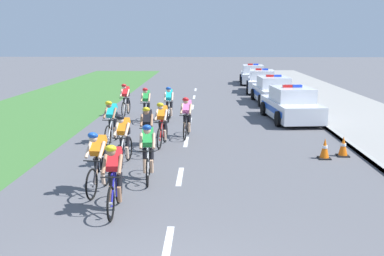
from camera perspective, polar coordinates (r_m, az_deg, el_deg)
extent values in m
cube|color=gray|center=(20.53, 22.34, 0.67)|extent=(4.80, 60.00, 0.12)
cube|color=#9E9E99|center=(19.83, 16.07, 0.75)|extent=(0.16, 60.00, 0.13)
cube|color=#3D7033|center=(20.96, -21.99, 0.75)|extent=(7.00, 60.00, 0.01)
cube|color=white|center=(8.17, -3.14, -14.77)|extent=(0.14, 1.60, 0.01)
cube|color=white|center=(11.88, -1.55, -6.20)|extent=(0.14, 1.60, 0.01)
cube|color=white|center=(15.73, -0.75, -1.76)|extent=(0.14, 1.60, 0.01)
cube|color=white|center=(19.65, -0.27, 0.92)|extent=(0.14, 1.60, 0.01)
cube|color=white|center=(23.59, 0.05, 2.71)|extent=(0.14, 1.60, 0.01)
cube|color=white|center=(27.54, 0.28, 3.99)|extent=(0.14, 1.60, 0.01)
cube|color=white|center=(31.51, 0.45, 4.94)|extent=(0.14, 1.60, 0.01)
torus|color=black|center=(9.16, -10.37, -9.52)|extent=(0.06, 0.72, 0.72)
cylinder|color=#99999E|center=(9.16, -10.37, -9.52)|extent=(0.06, 0.06, 0.06)
torus|color=black|center=(10.08, -9.34, -7.49)|extent=(0.06, 0.72, 0.72)
cylinder|color=#99999E|center=(10.08, -9.34, -7.49)|extent=(0.06, 0.06, 0.06)
cylinder|color=#1E1E99|center=(9.40, -9.99, -5.47)|extent=(0.05, 0.55, 0.04)
cylinder|color=#1E1E99|center=(9.34, -10.11, -7.69)|extent=(0.05, 0.48, 0.63)
cylinder|color=#1E1E99|center=(9.68, -9.72, -6.85)|extent=(0.04, 0.04, 0.65)
cylinder|color=black|center=(9.08, -10.37, -6.24)|extent=(0.42, 0.04, 0.03)
cube|color=black|center=(9.58, -9.79, -4.90)|extent=(0.11, 0.22, 0.05)
cube|color=red|center=(9.41, -9.96, -3.94)|extent=(0.29, 0.55, 0.45)
cube|color=black|center=(9.56, -9.81, -4.68)|extent=(0.28, 0.21, 0.18)
cylinder|color=black|center=(9.60, -9.26, -6.75)|extent=(0.12, 0.23, 0.40)
cylinder|color=#9E7051|center=(9.61, -9.29, -8.39)|extent=(0.09, 0.16, 0.36)
cylinder|color=black|center=(9.63, -10.32, -6.73)|extent=(0.11, 0.17, 0.40)
cylinder|color=#9E7051|center=(9.64, -10.35, -8.36)|extent=(0.09, 0.12, 0.36)
cylinder|color=#9E7051|center=(9.19, -9.20, -4.61)|extent=(0.09, 0.40, 0.35)
cylinder|color=#9E7051|center=(9.25, -11.16, -4.58)|extent=(0.09, 0.40, 0.35)
sphere|color=#9E7051|center=(9.06, -10.35, -2.98)|extent=(0.19, 0.19, 0.19)
ellipsoid|color=yellow|center=(9.03, -10.37, -2.60)|extent=(0.24, 0.32, 0.24)
torus|color=black|center=(10.39, -12.73, -7.05)|extent=(0.12, 0.72, 0.72)
cylinder|color=#99999E|center=(10.39, -12.73, -7.05)|extent=(0.07, 0.07, 0.06)
torus|color=black|center=(11.28, -10.95, -5.47)|extent=(0.12, 0.72, 0.72)
cylinder|color=#99999E|center=(11.28, -10.95, -5.47)|extent=(0.07, 0.07, 0.06)
cylinder|color=black|center=(10.64, -12.01, -3.55)|extent=(0.10, 0.55, 0.04)
cylinder|color=black|center=(10.57, -12.26, -5.48)|extent=(0.09, 0.48, 0.63)
cylinder|color=black|center=(10.90, -11.59, -4.82)|extent=(0.04, 0.04, 0.65)
cylinder|color=black|center=(10.33, -12.66, -4.15)|extent=(0.42, 0.07, 0.03)
cube|color=black|center=(10.81, -11.66, -3.07)|extent=(0.12, 0.23, 0.05)
cube|color=orange|center=(10.65, -11.93, -2.20)|extent=(0.34, 0.58, 0.44)
cube|color=black|center=(10.79, -11.69, -2.88)|extent=(0.30, 0.23, 0.18)
cylinder|color=black|center=(10.81, -11.25, -4.73)|extent=(0.13, 0.23, 0.40)
cylinder|color=beige|center=(10.81, -11.33, -6.19)|extent=(0.11, 0.16, 0.36)
cylinder|color=black|center=(10.87, -12.15, -4.68)|extent=(0.13, 0.18, 0.40)
cylinder|color=beige|center=(10.87, -12.23, -6.13)|extent=(0.10, 0.13, 0.36)
cylinder|color=beige|center=(10.41, -11.48, -2.78)|extent=(0.12, 0.41, 0.35)
cylinder|color=beige|center=(10.52, -13.13, -2.70)|extent=(0.12, 0.41, 0.35)
sphere|color=beige|center=(10.32, -12.54, -1.29)|extent=(0.19, 0.19, 0.19)
ellipsoid|color=blue|center=(10.30, -12.58, -0.95)|extent=(0.26, 0.34, 0.24)
torus|color=black|center=(11.03, -5.74, -5.71)|extent=(0.10, 0.73, 0.72)
cylinder|color=#99999E|center=(11.03, -5.74, -5.71)|extent=(0.06, 0.06, 0.06)
torus|color=black|center=(11.99, -5.52, -4.29)|extent=(0.10, 0.73, 0.72)
cylinder|color=#99999E|center=(11.99, -5.52, -4.29)|extent=(0.06, 0.06, 0.06)
cylinder|color=white|center=(11.32, -5.69, -2.43)|extent=(0.08, 0.55, 0.04)
cylinder|color=white|center=(11.24, -5.70, -4.25)|extent=(0.08, 0.48, 0.63)
cylinder|color=white|center=(11.59, -5.62, -3.65)|extent=(0.04, 0.04, 0.65)
cylinder|color=black|center=(10.99, -5.77, -2.97)|extent=(0.42, 0.06, 0.03)
cube|color=black|center=(11.51, -5.65, -2.00)|extent=(0.12, 0.23, 0.05)
cube|color=green|center=(11.34, -5.70, -1.16)|extent=(0.32, 0.57, 0.45)
cube|color=black|center=(11.49, -5.66, -1.82)|extent=(0.30, 0.22, 0.18)
cylinder|color=black|center=(11.52, -5.19, -3.53)|extent=(0.13, 0.23, 0.40)
cylinder|color=tan|center=(11.52, -5.18, -4.91)|extent=(0.10, 0.16, 0.36)
cylinder|color=black|center=(11.53, -6.08, -3.54)|extent=(0.12, 0.18, 0.40)
cylinder|color=tan|center=(11.52, -6.07, -4.91)|extent=(0.10, 0.13, 0.36)
cylinder|color=tan|center=(11.14, -4.92, -1.65)|extent=(0.11, 0.41, 0.35)
cylinder|color=tan|center=(11.15, -6.56, -1.66)|extent=(0.11, 0.41, 0.35)
sphere|color=tan|center=(11.00, -5.79, -0.29)|extent=(0.19, 0.19, 0.19)
ellipsoid|color=blue|center=(10.98, -5.80, 0.03)|extent=(0.25, 0.33, 0.24)
torus|color=black|center=(12.49, -9.32, -3.75)|extent=(0.11, 0.72, 0.72)
cylinder|color=#99999E|center=(12.49, -9.32, -3.75)|extent=(0.07, 0.07, 0.06)
torus|color=black|center=(13.42, -8.12, -2.64)|extent=(0.11, 0.72, 0.72)
cylinder|color=#99999E|center=(13.42, -8.12, -2.64)|extent=(0.07, 0.07, 0.06)
cylinder|color=white|center=(12.78, -8.83, -0.90)|extent=(0.09, 0.55, 0.04)
cylinder|color=white|center=(12.69, -9.00, -2.49)|extent=(0.09, 0.48, 0.63)
cylinder|color=white|center=(13.04, -8.55, -2.01)|extent=(0.04, 0.04, 0.65)
cylinder|color=black|center=(12.46, -9.27, -1.33)|extent=(0.42, 0.07, 0.03)
cube|color=black|center=(12.96, -8.60, -0.54)|extent=(0.12, 0.23, 0.05)
cube|color=orange|center=(12.81, -8.77, 0.22)|extent=(0.33, 0.57, 0.46)
cube|color=black|center=(12.95, -8.61, -0.37)|extent=(0.30, 0.23, 0.18)
cylinder|color=black|center=(12.95, -8.24, -1.92)|extent=(0.13, 0.23, 0.40)
cylinder|color=beige|center=(12.94, -8.30, -3.14)|extent=(0.10, 0.16, 0.36)
cylinder|color=black|center=(13.00, -9.01, -1.89)|extent=(0.13, 0.18, 0.40)
cylinder|color=beige|center=(12.99, -9.07, -3.10)|extent=(0.10, 0.13, 0.36)
cylinder|color=beige|center=(12.57, -8.33, -0.21)|extent=(0.11, 0.41, 0.35)
cylinder|color=beige|center=(12.66, -9.73, -0.17)|extent=(0.11, 0.41, 0.35)
sphere|color=beige|center=(12.48, -9.18, 1.04)|extent=(0.19, 0.19, 0.19)
ellipsoid|color=black|center=(12.46, -9.20, 1.32)|extent=(0.26, 0.34, 0.24)
torus|color=black|center=(13.76, -5.89, -2.23)|extent=(0.07, 0.73, 0.72)
cylinder|color=#99999E|center=(13.76, -5.89, -2.23)|extent=(0.06, 0.06, 0.06)
torus|color=black|center=(14.73, -5.55, -1.31)|extent=(0.07, 0.73, 0.72)
cylinder|color=#99999E|center=(14.73, -5.55, -1.31)|extent=(0.06, 0.06, 0.06)
cylinder|color=silver|center=(14.08, -5.77, 0.33)|extent=(0.06, 0.55, 0.04)
cylinder|color=silver|center=(13.98, -5.81, -1.11)|extent=(0.06, 0.48, 0.63)
cylinder|color=silver|center=(14.34, -5.68, -0.70)|extent=(0.04, 0.04, 0.65)
cylinder|color=black|center=(13.75, -5.90, -0.03)|extent=(0.42, 0.05, 0.03)
cube|color=black|center=(14.27, -5.71, 0.65)|extent=(0.11, 0.22, 0.05)
cube|color=black|center=(14.11, -5.77, 1.35)|extent=(0.30, 0.55, 0.47)
cube|color=black|center=(14.25, -5.72, 0.80)|extent=(0.29, 0.21, 0.18)
cylinder|color=black|center=(14.27, -5.35, -0.60)|extent=(0.12, 0.23, 0.40)
cylinder|color=#9E7051|center=(14.25, -5.35, -1.70)|extent=(0.10, 0.16, 0.36)
cylinder|color=black|center=(14.28, -6.07, -0.60)|extent=(0.12, 0.17, 0.40)
cylinder|color=#9E7051|center=(14.26, -6.07, -1.70)|extent=(0.10, 0.13, 0.36)
cylinder|color=#9E7051|center=(13.90, -5.18, 0.99)|extent=(0.09, 0.40, 0.35)
cylinder|color=#9E7051|center=(13.93, -6.49, 0.98)|extent=(0.09, 0.40, 0.35)
sphere|color=#9E7051|center=(13.78, -5.89, 2.11)|extent=(0.19, 0.19, 0.19)
ellipsoid|color=yellow|center=(13.76, -5.90, 2.37)|extent=(0.24, 0.32, 0.24)
torus|color=black|center=(15.27, -10.72, -1.00)|extent=(0.11, 0.73, 0.72)
cylinder|color=#99999E|center=(15.27, -10.72, -1.00)|extent=(0.06, 0.06, 0.06)
torus|color=black|center=(16.20, -9.68, -0.24)|extent=(0.11, 0.73, 0.72)
cylinder|color=#99999E|center=(16.20, -9.68, -0.24)|extent=(0.06, 0.06, 0.06)
cylinder|color=white|center=(15.58, -10.30, 1.29)|extent=(0.08, 0.55, 0.04)
cylinder|color=white|center=(15.48, -10.45, -0.01)|extent=(0.08, 0.48, 0.63)
cylinder|color=white|center=(15.83, -10.06, 0.33)|extent=(0.04, 0.04, 0.65)
cylinder|color=black|center=(15.26, -10.68, 0.98)|extent=(0.42, 0.06, 0.03)
cube|color=black|center=(15.76, -10.10, 1.56)|extent=(0.12, 0.23, 0.05)
cube|color=#19B2B7|center=(15.61, -10.26, 2.20)|extent=(0.33, 0.56, 0.46)
cube|color=black|center=(15.75, -10.12, 1.70)|extent=(0.30, 0.22, 0.18)
cylinder|color=black|center=(15.74, -9.81, 0.43)|extent=(0.13, 0.23, 0.40)
cylinder|color=#9E7051|center=(15.71, -9.86, -0.57)|extent=(0.10, 0.16, 0.36)
cylinder|color=black|center=(15.79, -10.44, 0.44)|extent=(0.12, 0.18, 0.40)
cylinder|color=#9E7051|center=(15.77, -10.49, -0.56)|extent=(0.10, 0.13, 0.36)
cylinder|color=#9E7051|center=(15.37, -9.91, 1.88)|extent=(0.11, 0.41, 0.35)
cylinder|color=#9E7051|center=(15.47, -11.05, 1.90)|extent=(0.11, 0.41, 0.35)
sphere|color=#9E7051|center=(15.29, -10.61, 2.91)|extent=(0.19, 0.19, 0.19)
ellipsoid|color=yellow|center=(15.28, -10.63, 3.14)|extent=(0.26, 0.33, 0.24)
torus|color=black|center=(14.66, -4.20, -1.35)|extent=(0.12, 0.72, 0.72)
cylinder|color=#99999E|center=(14.66, -4.20, -1.35)|extent=(0.07, 0.07, 0.06)
torus|color=black|center=(15.61, -3.46, -0.54)|extent=(0.12, 0.72, 0.72)
cylinder|color=#99999E|center=(15.61, -3.46, -0.54)|extent=(0.07, 0.07, 0.06)
cylinder|color=#B21919|center=(14.98, -3.88, 1.04)|extent=(0.09, 0.55, 0.04)
cylinder|color=#B21919|center=(14.87, -4.00, -0.31)|extent=(0.09, 0.48, 0.63)
cylinder|color=#B21919|center=(15.23, -3.72, 0.05)|extent=(0.04, 0.04, 0.65)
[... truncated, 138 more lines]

